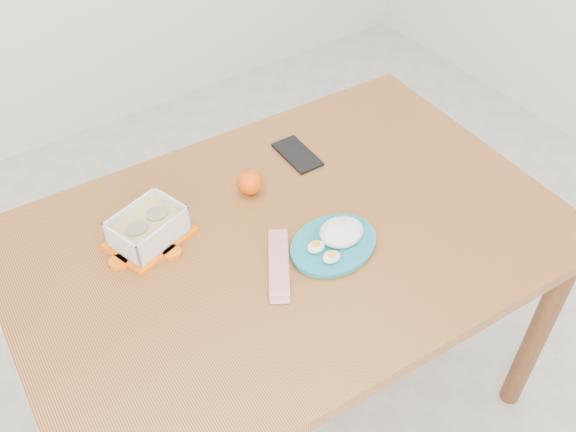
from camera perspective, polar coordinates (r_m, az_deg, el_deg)
ground at (r=2.21m, az=3.67°, el=-13.74°), size 3.50×3.50×0.00m
dining_table at (r=1.63m, az=0.00°, el=-3.71°), size 1.37×0.95×0.75m
food_container at (r=1.56m, az=-12.32°, el=-1.07°), size 0.22×0.19×0.08m
orange_fruit at (r=1.66m, az=-3.39°, el=3.01°), size 0.07×0.07×0.07m
rice_plate at (r=1.53m, az=4.31°, el=-2.05°), size 0.25×0.25×0.06m
candy_bar at (r=1.49m, az=-0.83°, el=-4.23°), size 0.14×0.18×0.02m
smartphone at (r=1.79m, az=0.83°, el=5.49°), size 0.08×0.15×0.01m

